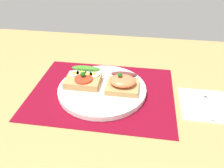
# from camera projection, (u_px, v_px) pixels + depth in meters

# --- Properties ---
(ground_plane) EXTENTS (1.20, 0.90, 0.03)m
(ground_plane) POSITION_uv_depth(u_px,v_px,m) (102.00, 96.00, 0.70)
(ground_plane) COLOR tan
(placemat) EXTENTS (0.43, 0.33, 0.00)m
(placemat) POSITION_uv_depth(u_px,v_px,m) (102.00, 92.00, 0.69)
(placemat) COLOR maroon
(placemat) RESTS_ON ground_plane
(plate) EXTENTS (0.26, 0.26, 0.02)m
(plate) POSITION_uv_depth(u_px,v_px,m) (102.00, 89.00, 0.69)
(plate) COLOR white
(plate) RESTS_ON placemat
(sandwich_egg_tomato) EXTENTS (0.10, 0.09, 0.04)m
(sandwich_egg_tomato) POSITION_uv_depth(u_px,v_px,m) (84.00, 78.00, 0.69)
(sandwich_egg_tomato) COLOR tan
(sandwich_egg_tomato) RESTS_ON plate
(sandwich_salmon) EXTENTS (0.09, 0.09, 0.06)m
(sandwich_salmon) POSITION_uv_depth(u_px,v_px,m) (123.00, 83.00, 0.66)
(sandwich_salmon) COLOR tan
(sandwich_salmon) RESTS_ON plate
(napkin) EXTENTS (0.13, 0.15, 0.01)m
(napkin) POSITION_uv_depth(u_px,v_px,m) (205.00, 104.00, 0.64)
(napkin) COLOR white
(napkin) RESTS_ON ground_plane
(fork) EXTENTS (0.02, 0.13, 0.00)m
(fork) POSITION_uv_depth(u_px,v_px,m) (207.00, 103.00, 0.64)
(fork) COLOR #B7B7BC
(fork) RESTS_ON napkin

